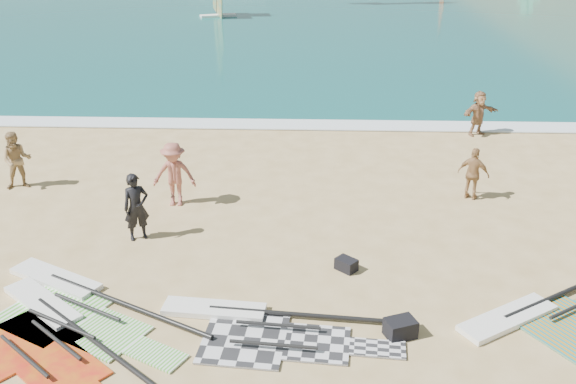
{
  "coord_description": "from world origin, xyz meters",
  "views": [
    {
      "loc": [
        0.28,
        -10.61,
        7.58
      ],
      "look_at": [
        -0.26,
        4.0,
        1.0
      ],
      "focal_mm": 40.0,
      "sensor_mm": 36.0,
      "label": 1
    }
  ],
  "objects_px": {
    "rig_red": "(48,334)",
    "person_wetsuit": "(136,207)",
    "rig_orange": "(561,314)",
    "gear_bag_far": "(346,264)",
    "beachgoer_mid": "(174,174)",
    "gear_bag_near": "(400,328)",
    "rig_grey": "(258,326)",
    "beachgoer_left": "(17,160)",
    "rig_green": "(75,303)",
    "beachgoer_right": "(478,113)",
    "beachgoer_back": "(473,174)"
  },
  "relations": [
    {
      "from": "gear_bag_far",
      "to": "beachgoer_mid",
      "type": "height_order",
      "value": "beachgoer_mid"
    },
    {
      "from": "beachgoer_mid",
      "to": "gear_bag_near",
      "type": "bearing_deg",
      "value": -46.29
    },
    {
      "from": "rig_grey",
      "to": "person_wetsuit",
      "type": "relative_size",
      "value": 2.9
    },
    {
      "from": "rig_green",
      "to": "gear_bag_near",
      "type": "xyz_separation_m",
      "value": [
        6.6,
        -0.78,
        0.13
      ]
    },
    {
      "from": "beachgoer_back",
      "to": "rig_green",
      "type": "bearing_deg",
      "value": 59.78
    },
    {
      "from": "rig_orange",
      "to": "beachgoer_right",
      "type": "bearing_deg",
      "value": 52.61
    },
    {
      "from": "rig_orange",
      "to": "gear_bag_far",
      "type": "height_order",
      "value": "gear_bag_far"
    },
    {
      "from": "person_wetsuit",
      "to": "rig_green",
      "type": "bearing_deg",
      "value": -129.65
    },
    {
      "from": "rig_grey",
      "to": "beachgoer_back",
      "type": "xyz_separation_m",
      "value": [
        5.52,
        6.28,
        0.7
      ]
    },
    {
      "from": "rig_grey",
      "to": "person_wetsuit",
      "type": "bearing_deg",
      "value": 137.39
    },
    {
      "from": "rig_red",
      "to": "beachgoer_right",
      "type": "relative_size",
      "value": 2.67
    },
    {
      "from": "gear_bag_far",
      "to": "person_wetsuit",
      "type": "height_order",
      "value": "person_wetsuit"
    },
    {
      "from": "rig_green",
      "to": "person_wetsuit",
      "type": "distance_m",
      "value": 3.12
    },
    {
      "from": "gear_bag_far",
      "to": "beachgoer_mid",
      "type": "xyz_separation_m",
      "value": [
        -4.53,
        3.29,
        0.76
      ]
    },
    {
      "from": "gear_bag_near",
      "to": "rig_grey",
      "type": "bearing_deg",
      "value": 177.01
    },
    {
      "from": "rig_green",
      "to": "beachgoer_left",
      "type": "distance_m",
      "value": 6.97
    },
    {
      "from": "rig_orange",
      "to": "gear_bag_far",
      "type": "relative_size",
      "value": 11.18
    },
    {
      "from": "beachgoer_mid",
      "to": "rig_green",
      "type": "bearing_deg",
      "value": -103.13
    },
    {
      "from": "gear_bag_near",
      "to": "beachgoer_mid",
      "type": "distance_m",
      "value": 7.92
    },
    {
      "from": "rig_red",
      "to": "rig_grey",
      "type": "bearing_deg",
      "value": 45.49
    },
    {
      "from": "rig_orange",
      "to": "beachgoer_left",
      "type": "xyz_separation_m",
      "value": [
        -13.53,
        5.93,
        0.8
      ]
    },
    {
      "from": "rig_grey",
      "to": "rig_red",
      "type": "xyz_separation_m",
      "value": [
        -4.0,
        -0.39,
        0.0
      ]
    },
    {
      "from": "beachgoer_left",
      "to": "beachgoer_mid",
      "type": "height_order",
      "value": "beachgoer_mid"
    },
    {
      "from": "gear_bag_near",
      "to": "person_wetsuit",
      "type": "bearing_deg",
      "value": 148.05
    },
    {
      "from": "rig_orange",
      "to": "person_wetsuit",
      "type": "xyz_separation_m",
      "value": [
        -9.31,
        2.97,
        0.81
      ]
    },
    {
      "from": "gear_bag_far",
      "to": "person_wetsuit",
      "type": "relative_size",
      "value": 0.27
    },
    {
      "from": "rig_green",
      "to": "beachgoer_mid",
      "type": "relative_size",
      "value": 2.73
    },
    {
      "from": "gear_bag_far",
      "to": "beachgoer_left",
      "type": "height_order",
      "value": "beachgoer_left"
    },
    {
      "from": "beachgoer_mid",
      "to": "beachgoer_back",
      "type": "height_order",
      "value": "beachgoer_mid"
    },
    {
      "from": "gear_bag_near",
      "to": "beachgoer_back",
      "type": "distance_m",
      "value": 7.01
    },
    {
      "from": "rig_red",
      "to": "person_wetsuit",
      "type": "relative_size",
      "value": 2.5
    },
    {
      "from": "gear_bag_near",
      "to": "beachgoer_back",
      "type": "bearing_deg",
      "value": 66.71
    },
    {
      "from": "rig_orange",
      "to": "beachgoer_mid",
      "type": "height_order",
      "value": "beachgoer_mid"
    },
    {
      "from": "gear_bag_near",
      "to": "person_wetsuit",
      "type": "relative_size",
      "value": 0.33
    },
    {
      "from": "rig_grey",
      "to": "rig_red",
      "type": "distance_m",
      "value": 4.02
    },
    {
      "from": "rig_green",
      "to": "rig_red",
      "type": "height_order",
      "value": "rig_green"
    },
    {
      "from": "gear_bag_near",
      "to": "beachgoer_back",
      "type": "height_order",
      "value": "beachgoer_back"
    },
    {
      "from": "person_wetsuit",
      "to": "beachgoer_right",
      "type": "height_order",
      "value": "person_wetsuit"
    },
    {
      "from": "beachgoer_back",
      "to": "beachgoer_right",
      "type": "xyz_separation_m",
      "value": [
        1.41,
        5.52,
        0.05
      ]
    },
    {
      "from": "rig_green",
      "to": "gear_bag_near",
      "type": "relative_size",
      "value": 8.68
    },
    {
      "from": "rig_green",
      "to": "beachgoer_mid",
      "type": "distance_m",
      "value": 5.12
    },
    {
      "from": "gear_bag_far",
      "to": "beachgoer_right",
      "type": "relative_size",
      "value": 0.29
    },
    {
      "from": "gear_bag_far",
      "to": "beachgoer_left",
      "type": "bearing_deg",
      "value": 155.22
    },
    {
      "from": "beachgoer_mid",
      "to": "rig_grey",
      "type": "bearing_deg",
      "value": -64.11
    },
    {
      "from": "rig_orange",
      "to": "gear_bag_near",
      "type": "height_order",
      "value": "gear_bag_near"
    },
    {
      "from": "rig_grey",
      "to": "beachgoer_mid",
      "type": "distance_m",
      "value": 6.24
    },
    {
      "from": "rig_green",
      "to": "gear_bag_far",
      "type": "xyz_separation_m",
      "value": [
        5.68,
        1.63,
        0.09
      ]
    },
    {
      "from": "rig_orange",
      "to": "person_wetsuit",
      "type": "bearing_deg",
      "value": 129.29
    },
    {
      "from": "rig_grey",
      "to": "beachgoer_mid",
      "type": "height_order",
      "value": "beachgoer_mid"
    },
    {
      "from": "rig_green",
      "to": "beachgoer_right",
      "type": "relative_size",
      "value": 3.06
    }
  ]
}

